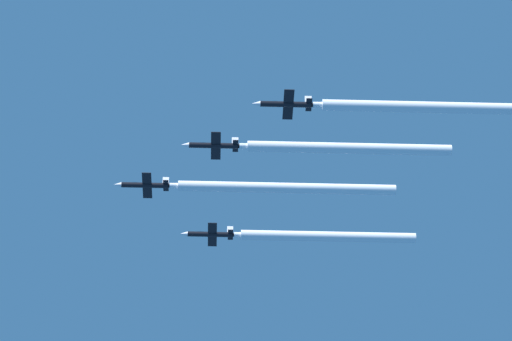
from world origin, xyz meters
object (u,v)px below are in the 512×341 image
object	(u,v)px
jet_left_wingman	(212,145)
jet_right_wingman	(209,234)
jet_lead	(143,185)
jet_outer_left	(284,104)

from	to	relation	value
jet_left_wingman	jet_right_wingman	bearing A→B (deg)	1.08
jet_lead	jet_right_wingman	bearing A→B (deg)	-43.75
jet_lead	jet_outer_left	size ratio (longest dim) A/B	1.00
jet_right_wingman	jet_outer_left	xyz separation A→B (m)	(-38.56, -12.65, -2.08)
jet_left_wingman	jet_right_wingman	xyz separation A→B (m)	(25.87, 0.49, 0.35)
jet_outer_left	jet_right_wingman	bearing A→B (deg)	18.16
jet_lead	jet_right_wingman	world-z (taller)	jet_lead
jet_right_wingman	jet_outer_left	world-z (taller)	jet_right_wingman
jet_left_wingman	jet_outer_left	bearing A→B (deg)	-136.21
jet_left_wingman	jet_right_wingman	world-z (taller)	jet_right_wingman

